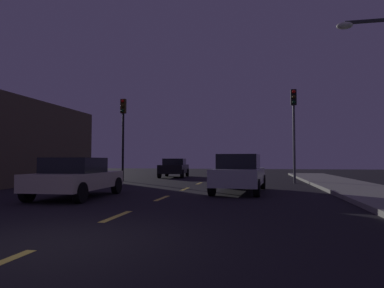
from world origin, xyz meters
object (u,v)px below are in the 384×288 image
object	(u,v)px
traffic_signal_left	(123,124)
car_adjacent_lane	(76,177)
car_stopped_ahead	(240,173)
street_lamp_right	(383,87)
traffic_signal_right	(294,118)
car_oncoming_far	(174,168)

from	to	relation	value
traffic_signal_left	car_adjacent_lane	distance (m)	9.68
car_stopped_ahead	street_lamp_right	bearing A→B (deg)	-16.59
car_stopped_ahead	street_lamp_right	size ratio (longest dim) A/B	0.75
traffic_signal_right	street_lamp_right	size ratio (longest dim) A/B	0.86
traffic_signal_left	car_adjacent_lane	bearing A→B (deg)	-77.29
car_oncoming_far	car_adjacent_lane	bearing A→B (deg)	-89.67
car_oncoming_far	street_lamp_right	size ratio (longest dim) A/B	0.67
traffic_signal_right	car_stopped_ahead	xyz separation A→B (m)	(-2.79, -5.88, -2.95)
car_oncoming_far	street_lamp_right	bearing A→B (deg)	-50.57
traffic_signal_left	street_lamp_right	xyz separation A→B (m)	(12.52, -7.36, 0.23)
traffic_signal_right	car_oncoming_far	bearing A→B (deg)	146.80
traffic_signal_left	traffic_signal_right	distance (m)	10.34
traffic_signal_right	car_stopped_ahead	world-z (taller)	traffic_signal_right
traffic_signal_right	traffic_signal_left	bearing A→B (deg)	-180.00
traffic_signal_left	car_adjacent_lane	world-z (taller)	traffic_signal_left
car_stopped_ahead	car_adjacent_lane	world-z (taller)	car_stopped_ahead
traffic_signal_left	street_lamp_right	size ratio (longest dim) A/B	0.82
car_adjacent_lane	traffic_signal_right	bearing A→B (deg)	47.34
traffic_signal_left	car_oncoming_far	distance (m)	6.49
traffic_signal_right	car_oncoming_far	distance (m)	10.46
car_oncoming_far	street_lamp_right	distance (m)	16.92
street_lamp_right	car_adjacent_lane	bearing A→B (deg)	-171.07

